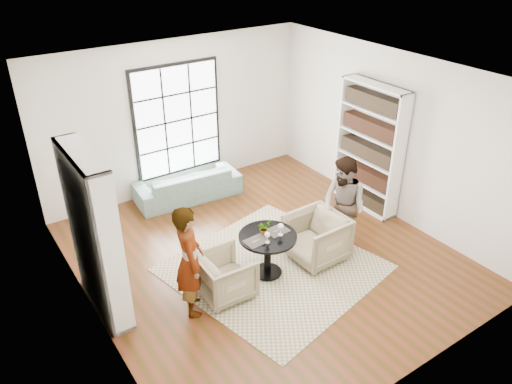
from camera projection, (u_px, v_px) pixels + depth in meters
ground at (264, 255)px, 8.25m from camera, size 6.00×6.00×0.00m
room_shell at (246, 175)px, 8.04m from camera, size 6.00×6.01×6.00m
rug at (274, 268)px, 7.94m from camera, size 3.36×3.36×0.01m
pedestal_table at (268, 246)px, 7.59m from camera, size 0.89×0.89×0.71m
sofa at (188, 184)px, 9.82m from camera, size 2.11×0.98×0.60m
armchair_left at (226, 275)px, 7.25m from camera, size 0.78×0.76×0.69m
armchair_right at (316, 238)px, 8.01m from camera, size 0.88×0.86×0.79m
person_left at (190, 261)px, 6.74m from camera, size 0.58×0.71×1.67m
person_right at (344, 205)px, 8.07m from camera, size 0.68×0.84×1.63m
placemat_left at (256, 241)px, 7.36m from camera, size 0.36×0.28×0.01m
placemat_right at (277, 231)px, 7.60m from camera, size 0.36×0.28×0.01m
cutlery_left at (256, 241)px, 7.36m from camera, size 0.15×0.23×0.01m
cutlery_right at (277, 230)px, 7.60m from camera, size 0.15×0.23×0.01m
wine_glass_left at (267, 235)px, 7.27m from camera, size 0.08×0.08×0.18m
wine_glass_right at (281, 227)px, 7.44m from camera, size 0.09×0.09×0.20m
flower_centerpiece at (264, 228)px, 7.48m from camera, size 0.24×0.23×0.22m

